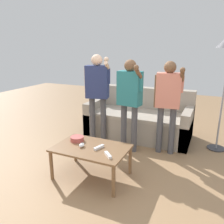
{
  "coord_description": "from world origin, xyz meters",
  "views": [
    {
      "loc": [
        1.11,
        -2.28,
        1.61
      ],
      "look_at": [
        -0.14,
        0.49,
        0.74
      ],
      "focal_mm": 36.41,
      "sensor_mm": 36.0,
      "label": 1
    }
  ],
  "objects": [
    {
      "name": "coffee_table",
      "position": [
        -0.2,
        -0.02,
        0.36
      ],
      "size": [
        0.91,
        0.6,
        0.41
      ],
      "color": "brown",
      "rests_on": "ground"
    },
    {
      "name": "game_remote_wand_near",
      "position": [
        -0.09,
        -0.02,
        0.42
      ],
      "size": [
        0.08,
        0.16,
        0.03
      ],
      "color": "white",
      "rests_on": "coffee_table"
    },
    {
      "name": "player_left",
      "position": [
        -0.66,
        1.04,
        0.94
      ],
      "size": [
        0.47,
        0.29,
        1.5
      ],
      "color": "#47474C",
      "rests_on": "ground"
    },
    {
      "name": "ground_plane",
      "position": [
        0.0,
        0.0,
        0.0
      ],
      "size": [
        12.0,
        12.0,
        0.0
      ],
      "primitive_type": "plane",
      "color": "#93704C"
    },
    {
      "name": "game_remote_wand_far",
      "position": [
        0.1,
        -0.15,
        0.42
      ],
      "size": [
        0.14,
        0.13,
        0.03
      ],
      "color": "white",
      "rests_on": "coffee_table"
    },
    {
      "name": "couch",
      "position": [
        -0.09,
        1.61,
        0.3
      ],
      "size": [
        1.87,
        0.87,
        0.86
      ],
      "color": "#9E9384",
      "rests_on": "ground"
    },
    {
      "name": "player_center",
      "position": [
        -0.04,
        0.91,
        0.9
      ],
      "size": [
        0.42,
        0.34,
        1.44
      ],
      "color": "#47474C",
      "rests_on": "ground"
    },
    {
      "name": "player_right",
      "position": [
        0.51,
        1.05,
        0.89
      ],
      "size": [
        0.44,
        0.3,
        1.42
      ],
      "color": "#47474C",
      "rests_on": "ground"
    },
    {
      "name": "game_remote_nunchuk",
      "position": [
        -0.31,
        -0.06,
        0.43
      ],
      "size": [
        0.06,
        0.09,
        0.05
      ],
      "color": "white",
      "rests_on": "coffee_table"
    },
    {
      "name": "snack_bowl",
      "position": [
        -0.46,
        0.07,
        0.44
      ],
      "size": [
        0.18,
        0.18,
        0.06
      ],
      "primitive_type": "cylinder",
      "color": "#B24C47",
      "rests_on": "coffee_table"
    }
  ]
}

